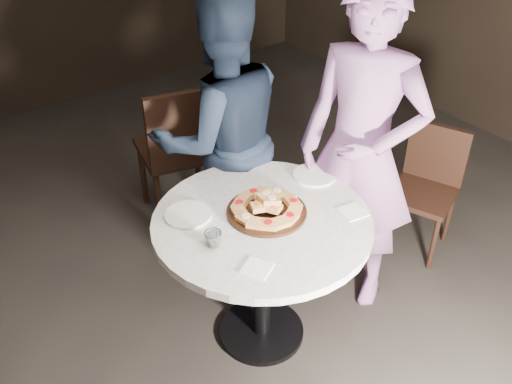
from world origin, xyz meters
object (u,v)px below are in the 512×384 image
Objects in this scene: serving_board at (267,212)px; chair_far at (180,146)px; chair_right at (428,181)px; table at (262,243)px; water_glass at (213,239)px; diner_teal at (361,154)px; focaccia_pile at (267,206)px; diner_navy at (222,138)px.

serving_board is 0.38× the size of chair_far.
chair_right is at bearing 0.54° from serving_board.
chair_far is (0.21, 1.16, -0.06)m from table.
serving_board is 1.35m from chair_right.
chair_far reaches higher than table.
water_glass is 0.04× the size of diner_teal.
chair_far is 1.61m from chair_right.
chair_far is at bearing 81.80° from serving_board.
focaccia_pile is 4.31× the size of water_glass.
focaccia_pile is 0.43× the size of chair_right.
focaccia_pile reaches higher than serving_board.
water_glass is at bearing 68.27° from diner_navy.
water_glass is at bearing -171.43° from serving_board.
diner_navy reaches higher than serving_board.
serving_board is 1.17m from chair_far.
water_glass is 1.32m from chair_far.
water_glass is at bearing -112.56° from diner_teal.
diner_teal is at bearing 1.97° from water_glass.
chair_far is 1.27× the size of chair_right.
table is 0.35m from water_glass.
table is 0.76m from diner_navy.
diner_navy is at bearing 74.48° from focaccia_pile.
water_glass is (-0.34, -0.05, 0.03)m from serving_board.
chair_right is at bearing 0.57° from focaccia_pile.
chair_far reaches higher than chair_right.
chair_right is 0.84m from diner_teal.
table is 0.17m from serving_board.
chair_far is at bearing 79.78° from table.
diner_teal reaches higher than diner_navy.
diner_navy reaches higher than focaccia_pile.
focaccia_pile is 0.61m from diner_teal.
diner_navy reaches higher than chair_far.
focaccia_pile is 1.18m from chair_far.
water_glass is 0.05× the size of diner_navy.
chair_right is 1.36m from diner_navy.
serving_board is 0.21× the size of diner_teal.
table is 1.37m from chair_right.
chair_far is 0.54m from diner_navy.
serving_board is 4.84× the size of water_glass.
focaccia_pile is 1.36m from chair_right.
focaccia_pile is at bearing 94.46° from chair_far.
diner_teal is (-0.70, -0.03, 0.46)m from chair_right.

